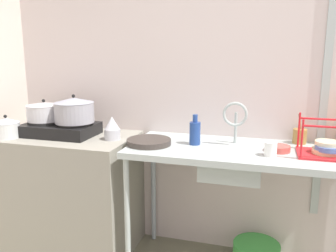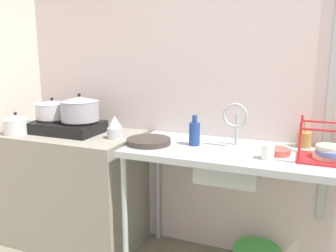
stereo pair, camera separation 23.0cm
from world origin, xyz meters
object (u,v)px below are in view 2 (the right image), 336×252
dish_rack (329,154)px  bottle_by_sink (194,133)px  pot_beside_stove (16,124)px  utensil_jar (304,139)px  stove (67,126)px  frying_pan (149,141)px  small_bowl_on_drainboard (278,152)px  faucet (235,118)px  cup_by_rack (268,152)px  pot_on_right_burner (80,108)px  percolator (115,127)px  sink_basin (229,166)px  pot_on_left_burner (53,109)px

dish_rack → bottle_by_sink: 0.80m
pot_beside_stove → utensil_jar: utensil_jar is taller
stove → pot_beside_stove: bearing=-151.6°
dish_rack → bottle_by_sink: (-0.80, 0.04, 0.04)m
stove → frying_pan: bearing=-5.4°
small_bowl_on_drainboard → bottle_by_sink: bottle_by_sink is taller
faucet → small_bowl_on_drainboard: 0.33m
stove → bottle_by_sink: bottle_by_sink is taller
pot_beside_stove → small_bowl_on_drainboard: pot_beside_stove is taller
cup_by_rack → pot_on_right_burner: bearing=175.2°
utensil_jar → dish_rack: bearing=-62.0°
pot_beside_stove → percolator: pot_beside_stove is taller
frying_pan → small_bowl_on_drainboard: bearing=4.8°
sink_basin → faucet: bearing=88.2°
sink_basin → faucet: (0.00, 0.12, 0.28)m
frying_pan → dish_rack: bearing=2.6°
utensil_jar → pot_on_right_burner: bearing=-171.2°
frying_pan → pot_on_left_burner: bearing=175.4°
stove → utensil_jar: size_ratio=2.59×
pot_beside_stove → dish_rack: dish_rack is taller
dish_rack → cup_by_rack: 0.33m
bottle_by_sink → frying_pan: bearing=-163.5°
cup_by_rack → frying_pan: bearing=176.4°
pot_on_left_burner → percolator: bearing=-1.3°
pot_beside_stove → bottle_by_sink: bottle_by_sink is taller
cup_by_rack → percolator: bearing=174.5°
percolator → small_bowl_on_drainboard: bearing=0.8°
pot_on_left_burner → pot_on_right_burner: size_ratio=0.90×
cup_by_rack → pot_on_left_burner: bearing=175.9°
pot_beside_stove → faucet: size_ratio=0.65×
sink_basin → utensil_jar: (0.41, 0.28, 0.14)m
pot_beside_stove → cup_by_rack: (1.79, 0.06, -0.03)m
frying_pan → small_bowl_on_drainboard: 0.82m
faucet → bottle_by_sink: (-0.25, -0.05, -0.11)m
pot_on_left_burner → pot_on_right_burner: pot_on_right_burner is taller
pot_beside_stove → sink_basin: size_ratio=0.50×
bottle_by_sink → pot_on_right_burner: bearing=-178.7°
dish_rack → cup_by_rack: bearing=-162.9°
pot_beside_stove → frying_pan: 1.03m
percolator → small_bowl_on_drainboard: percolator is taller
percolator → dish_rack: dish_rack is taller
pot_on_left_burner → frying_pan: bearing=-4.6°
stove → dish_rack: dish_rack is taller
pot_beside_stove → cup_by_rack: bearing=1.9°
bottle_by_sink → faucet: bearing=11.8°
sink_basin → frying_pan: 0.55m
stove → faucet: 1.26m
percolator → faucet: 0.84m
pot_on_left_burner → frying_pan: size_ratio=0.87×
faucet → frying_pan: (-0.54, -0.14, -0.17)m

